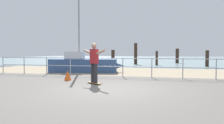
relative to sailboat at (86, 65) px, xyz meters
The scene contains 14 objects.
ground_plane 7.45m from the sailboat, 64.28° to the right, with size 24.00×10.00×0.04m, color #605B56.
beach_strip 3.52m from the sailboat, 22.08° to the left, with size 24.00×6.00×0.04m, color tan.
sea_surface 29.49m from the sailboat, 83.72° to the left, with size 72.00×50.00×0.04m, color #849EA3.
railing_fence 3.01m from the sailboat, 44.11° to the right, with size 13.83×0.05×1.05m.
sailboat is the anchor object (origin of this frame).
skateboard 5.28m from the sailboat, 65.04° to the right, with size 0.77×0.63×0.08m.
skateboarder 5.29m from the sailboat, 65.04° to the right, with size 1.23×0.91×1.65m.
groyne_post_0 9.38m from the sailboat, 105.55° to the left, with size 0.36×0.36×1.77m, color #332319.
groyne_post_1 8.51m from the sailboat, 91.43° to the left, with size 0.37×0.37×1.59m, color #332319.
groyne_post_2 9.84m from the sailboat, 77.72° to the left, with size 0.35×0.35×2.35m, color #332319.
groyne_post_3 9.61m from the sailboat, 62.82° to the left, with size 0.24×0.24×1.48m, color #332319.
groyne_post_4 14.83m from the sailboat, 63.19° to the left, with size 0.39×0.39×1.79m, color #332319.
groyne_post_5 11.82m from the sailboat, 40.52° to the left, with size 0.31×0.31×1.52m, color #332319.
traffic_cone 4.06m from the sailboat, 81.13° to the right, with size 0.36×0.36×0.50m, color #E55919.
Camera 1 is at (1.79, -7.20, 1.36)m, focal length 32.90 mm.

